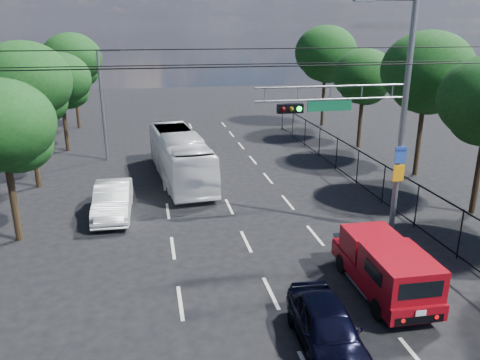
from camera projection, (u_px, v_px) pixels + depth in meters
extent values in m
cube|color=beige|center=(180.00, 303.00, 14.99)|extent=(0.12, 2.00, 0.01)
cube|color=beige|center=(173.00, 248.00, 18.72)|extent=(0.12, 2.00, 0.01)
cube|color=beige|center=(168.00, 211.00, 22.44)|extent=(0.12, 2.00, 0.01)
cube|color=beige|center=(164.00, 185.00, 26.17)|extent=(0.12, 2.00, 0.01)
cube|color=beige|center=(162.00, 165.00, 29.90)|extent=(0.12, 2.00, 0.01)
cube|color=beige|center=(159.00, 150.00, 33.62)|extent=(0.12, 2.00, 0.01)
cube|color=beige|center=(158.00, 137.00, 37.35)|extent=(0.12, 2.00, 0.01)
cube|color=beige|center=(156.00, 127.00, 41.08)|extent=(0.12, 2.00, 0.01)
cube|color=beige|center=(271.00, 293.00, 15.54)|extent=(0.12, 2.00, 0.01)
cube|color=beige|center=(246.00, 241.00, 19.27)|extent=(0.12, 2.00, 0.01)
cube|color=beige|center=(229.00, 207.00, 23.00)|extent=(0.12, 2.00, 0.01)
cube|color=beige|center=(217.00, 181.00, 26.72)|extent=(0.12, 2.00, 0.01)
cube|color=beige|center=(208.00, 162.00, 30.45)|extent=(0.12, 2.00, 0.01)
cube|color=beige|center=(201.00, 148.00, 34.18)|extent=(0.12, 2.00, 0.01)
cube|color=beige|center=(195.00, 136.00, 37.90)|extent=(0.12, 2.00, 0.01)
cube|color=beige|center=(190.00, 126.00, 41.63)|extent=(0.12, 2.00, 0.01)
cube|color=beige|center=(355.00, 284.00, 16.10)|extent=(0.12, 2.00, 0.01)
cube|color=beige|center=(315.00, 235.00, 19.83)|extent=(0.12, 2.00, 0.01)
cube|color=beige|center=(288.00, 202.00, 23.55)|extent=(0.12, 2.00, 0.01)
cube|color=beige|center=(268.00, 178.00, 27.28)|extent=(0.12, 2.00, 0.01)
cube|color=beige|center=(253.00, 160.00, 31.01)|extent=(0.12, 2.00, 0.01)
cube|color=beige|center=(241.00, 146.00, 34.73)|extent=(0.12, 2.00, 0.01)
cube|color=beige|center=(232.00, 134.00, 38.46)|extent=(0.12, 2.00, 0.01)
cube|color=beige|center=(224.00, 125.00, 42.19)|extent=(0.12, 2.00, 0.01)
cylinder|color=slate|center=(403.00, 122.00, 18.99)|extent=(0.24, 0.24, 9.50)
cylinder|color=slate|center=(333.00, 86.00, 17.95)|extent=(6.20, 0.08, 0.08)
cylinder|color=slate|center=(332.00, 99.00, 18.10)|extent=(6.20, 0.08, 0.08)
cube|color=black|center=(290.00, 108.00, 17.88)|extent=(1.00, 0.28, 0.35)
sphere|color=#3F0505|center=(283.00, 109.00, 17.68)|extent=(0.20, 0.20, 0.20)
sphere|color=#4C3805|center=(291.00, 109.00, 17.74)|extent=(0.20, 0.20, 0.20)
sphere|color=#0CE533|center=(299.00, 109.00, 17.80)|extent=(0.20, 0.20, 0.20)
cube|color=#0D5D37|center=(330.00, 106.00, 18.16)|extent=(1.80, 0.05, 0.40)
cube|color=blue|center=(401.00, 155.00, 19.28)|extent=(0.50, 0.04, 0.70)
cube|color=orange|center=(399.00, 173.00, 19.53)|extent=(0.50, 0.04, 0.70)
cylinder|color=slate|center=(392.00, 91.00, 18.49)|extent=(0.05, 0.05, 0.50)
cylinder|color=slate|center=(362.00, 92.00, 18.25)|extent=(0.05, 0.05, 0.50)
cylinder|color=slate|center=(330.00, 93.00, 18.01)|extent=(0.05, 0.05, 0.50)
cylinder|color=slate|center=(298.00, 94.00, 17.77)|extent=(0.05, 0.05, 0.50)
cylinder|color=slate|center=(265.00, 95.00, 17.53)|extent=(0.05, 0.05, 0.50)
cylinder|color=slate|center=(102.00, 107.00, 30.02)|extent=(0.18, 0.18, 7.00)
cylinder|color=slate|center=(111.00, 51.00, 29.07)|extent=(1.60, 0.09, 0.09)
cube|color=slate|center=(125.00, 51.00, 29.24)|extent=(0.60, 0.22, 0.15)
cylinder|color=black|center=(260.00, 66.00, 15.16)|extent=(22.00, 0.04, 0.04)
cylinder|color=black|center=(239.00, 49.00, 18.29)|extent=(22.00, 0.04, 0.04)
cylinder|color=black|center=(232.00, 64.00, 19.91)|extent=(22.00, 0.04, 0.04)
cube|color=black|center=(376.00, 160.00, 23.79)|extent=(0.04, 34.00, 0.06)
cube|color=black|center=(373.00, 194.00, 24.36)|extent=(0.04, 34.00, 0.06)
cylinder|color=black|center=(460.00, 234.00, 17.57)|extent=(0.06, 0.06, 2.00)
cylinder|color=black|center=(417.00, 206.00, 20.36)|extent=(0.06, 0.06, 2.00)
cylinder|color=black|center=(383.00, 184.00, 23.16)|extent=(0.06, 0.06, 2.00)
cylinder|color=black|center=(358.00, 167.00, 25.95)|extent=(0.06, 0.06, 2.00)
cylinder|color=black|center=(337.00, 153.00, 28.75)|extent=(0.06, 0.06, 2.00)
cylinder|color=black|center=(319.00, 142.00, 31.54)|extent=(0.06, 0.06, 2.00)
cylinder|color=black|center=(305.00, 133.00, 34.34)|extent=(0.06, 0.06, 2.00)
cylinder|color=black|center=(293.00, 125.00, 37.13)|extent=(0.06, 0.06, 2.00)
cylinder|color=black|center=(282.00, 118.00, 39.93)|extent=(0.06, 0.06, 2.00)
cylinder|color=black|center=(478.00, 170.00, 21.62)|extent=(0.28, 0.28, 4.20)
cylinder|color=black|center=(419.00, 136.00, 27.23)|extent=(0.28, 0.28, 4.76)
ellipsoid|color=black|center=(427.00, 70.00, 26.06)|extent=(5.10, 5.10, 4.33)
ellipsoid|color=black|center=(428.00, 91.00, 26.79)|extent=(3.40, 3.40, 2.72)
ellipsoid|color=black|center=(421.00, 89.00, 26.13)|extent=(3.23, 3.23, 2.58)
cylinder|color=black|center=(360.00, 120.00, 33.79)|extent=(0.28, 0.28, 4.03)
ellipsoid|color=black|center=(364.00, 75.00, 32.80)|extent=(4.32, 4.32, 3.67)
ellipsoid|color=black|center=(366.00, 89.00, 33.47)|extent=(2.88, 2.88, 2.30)
ellipsoid|color=black|center=(359.00, 88.00, 32.82)|extent=(2.74, 2.74, 2.19)
cylinder|color=black|center=(323.00, 98.00, 41.14)|extent=(0.28, 0.28, 4.93)
ellipsoid|color=black|center=(326.00, 52.00, 39.93)|extent=(5.28, 5.28, 4.49)
ellipsoid|color=black|center=(328.00, 67.00, 40.67)|extent=(3.52, 3.52, 2.82)
ellipsoid|color=black|center=(322.00, 65.00, 40.01)|extent=(3.34, 3.34, 2.68)
cylinder|color=black|center=(13.00, 197.00, 18.84)|extent=(0.28, 0.28, 3.81)
ellipsoid|color=black|center=(1.00, 124.00, 17.90)|extent=(4.08, 4.08, 3.47)
ellipsoid|color=black|center=(18.00, 145.00, 18.56)|extent=(2.72, 2.72, 2.18)
cylinder|color=black|center=(34.00, 147.00, 25.15)|extent=(0.28, 0.28, 4.48)
ellipsoid|color=black|center=(24.00, 81.00, 24.05)|extent=(4.80, 4.80, 4.08)
ellipsoid|color=black|center=(37.00, 102.00, 24.75)|extent=(3.20, 3.20, 2.56)
ellipsoid|color=black|center=(19.00, 101.00, 24.09)|extent=(3.04, 3.04, 2.43)
cylinder|color=black|center=(65.00, 123.00, 32.76)|extent=(0.28, 0.28, 3.92)
ellipsoid|color=black|center=(60.00, 79.00, 31.80)|extent=(4.20, 4.20, 3.57)
ellipsoid|color=black|center=(68.00, 93.00, 32.46)|extent=(2.80, 2.80, 2.24)
ellipsoid|color=black|center=(55.00, 92.00, 31.81)|extent=(2.66, 2.66, 2.13)
cylinder|color=black|center=(77.00, 102.00, 40.07)|extent=(0.28, 0.28, 4.59)
ellipsoid|color=black|center=(72.00, 58.00, 38.94)|extent=(4.92, 4.92, 4.18)
ellipsoid|color=black|center=(79.00, 72.00, 39.66)|extent=(3.28, 3.28, 2.62)
ellipsoid|color=black|center=(68.00, 71.00, 39.00)|extent=(3.12, 3.12, 2.49)
cylinder|color=black|center=(342.00, 263.00, 16.81)|extent=(0.26, 0.66, 0.66)
cylinder|color=black|center=(384.00, 260.00, 17.07)|extent=(0.26, 0.66, 0.66)
cylinder|color=black|center=(379.00, 309.00, 14.09)|extent=(0.26, 0.66, 0.66)
cylinder|color=black|center=(428.00, 304.00, 14.35)|extent=(0.26, 0.66, 0.66)
cube|color=maroon|center=(382.00, 275.00, 15.50)|extent=(1.90, 4.74, 0.53)
cube|color=maroon|center=(357.00, 245.00, 17.46)|extent=(1.75, 0.56, 0.52)
cube|color=black|center=(355.00, 237.00, 17.62)|extent=(1.61, 0.42, 0.29)
cube|color=maroon|center=(370.00, 243.00, 16.30)|extent=(1.73, 1.50, 0.89)
cube|color=black|center=(379.00, 250.00, 15.62)|extent=(1.46, 0.08, 0.52)
cube|color=maroon|center=(400.00, 270.00, 14.30)|extent=(1.80, 2.44, 0.99)
cube|color=black|center=(427.00, 267.00, 14.43)|extent=(0.06, 1.13, 0.42)
cube|color=black|center=(373.00, 272.00, 14.15)|extent=(0.06, 1.13, 0.42)
cube|color=black|center=(421.00, 290.00, 13.18)|extent=(1.36, 0.08, 0.52)
cube|color=black|center=(419.00, 320.00, 13.35)|extent=(1.50, 0.11, 0.24)
cube|color=silver|center=(421.00, 313.00, 13.25)|extent=(0.33, 0.04, 0.17)
imported|color=black|center=(327.00, 327.00, 12.66)|extent=(1.85, 4.08, 1.36)
imported|color=silver|center=(180.00, 156.00, 26.83)|extent=(3.27, 9.98, 2.73)
imported|color=white|center=(113.00, 200.00, 21.75)|extent=(1.70, 4.62, 1.51)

